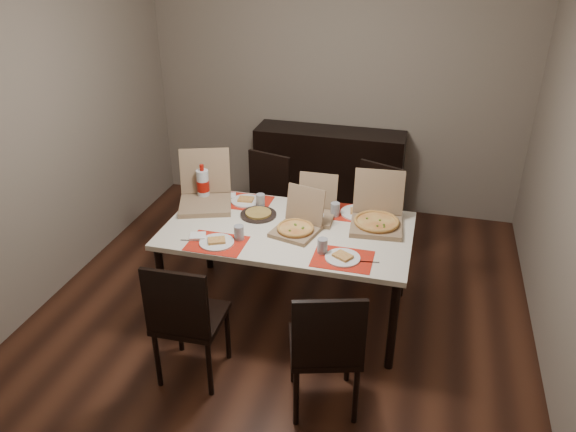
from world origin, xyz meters
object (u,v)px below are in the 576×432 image
Objects in this scene: dining_table at (288,236)px; pizza_box_center at (297,225)px; soda_bottle at (203,185)px; chair_far_right at (372,213)px; chair_near_left at (186,317)px; sideboard at (329,172)px; chair_far_left at (263,201)px; dip_bowl at (315,217)px; chair_near_right at (326,346)px.

dining_table is 4.54× the size of pizza_box_center.
dining_table is at bearing -20.57° from soda_bottle.
soda_bottle is (-1.31, -0.56, 0.37)m from chair_far_right.
dining_table is at bearing 63.72° from chair_near_left.
soda_bottle is at bearing -116.48° from sideboard.
chair_far_right is (0.57, -0.93, 0.06)m from sideboard.
chair_far_left is at bearing 121.39° from pizza_box_center.
dip_bowl is at bearing 60.89° from chair_near_left.
chair_far_right is 2.35× the size of pizza_box_center.
sideboard is 1.61× the size of chair_near_right.
chair_far_right reaches higher than dip_bowl.
chair_far_right is at bearing 88.42° from chair_near_right.
pizza_box_center is 0.25m from dip_bowl.
sideboard is 1.73m from soda_bottle.
pizza_box_center is at bearing 114.01° from chair_near_right.
dip_bowl is 0.43× the size of soda_bottle.
pizza_box_center is at bearing -110.34° from dip_bowl.
chair_near_right is 1.79m from chair_far_right.
chair_near_right and chair_far_left have the same top height.
chair_far_right is (0.05, 1.79, 0.00)m from chair_near_right.
chair_far_left is 3.07× the size of soda_bottle.
sideboard is 1.61× the size of chair_far_left.
chair_near_left is 2.35× the size of pizza_box_center.
dining_table is 0.15m from pizza_box_center.
chair_far_left is at bearing -179.63° from chair_far_right.
chair_near_left is at bearing -119.00° from chair_far_right.
chair_near_right reaches higher than dip_bowl.
sideboard is 2.71m from chair_near_left.
pizza_box_center reaches higher than chair_near_right.
sideboard is 1.64m from dip_bowl.
dining_table is at bearing 156.55° from pizza_box_center.
dip_bowl is (-0.37, -0.66, 0.25)m from chair_far_right.
dip_bowl is at bearing -46.50° from chair_far_left.
dining_table is at bearing 117.21° from chair_near_right.
dining_table is 1.94× the size of chair_far_left.
soda_bottle is at bearing 106.19° from chair_near_left.
chair_far_left is 1.08m from pizza_box_center.
sideboard reaches higher than dining_table.
chair_far_left is at bearing 133.50° from dip_bowl.
chair_far_right is at bearing 61.00° from chair_near_left.
pizza_box_center reaches higher than dining_table.
chair_near_right is (0.92, -0.04, 0.00)m from chair_near_left.
chair_near_right is at bearing -62.20° from chair_far_left.
chair_near_right is (0.48, -0.93, -0.17)m from dining_table.
soda_bottle reaches higher than pizza_box_center.
pizza_box_center is (-0.45, -0.89, 0.29)m from chair_far_right.
chair_far_left is 1.00× the size of chair_far_right.
chair_near_left is 2.00m from chair_far_right.
pizza_box_center is 1.31× the size of soda_bottle.
chair_near_right is 3.07× the size of soda_bottle.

